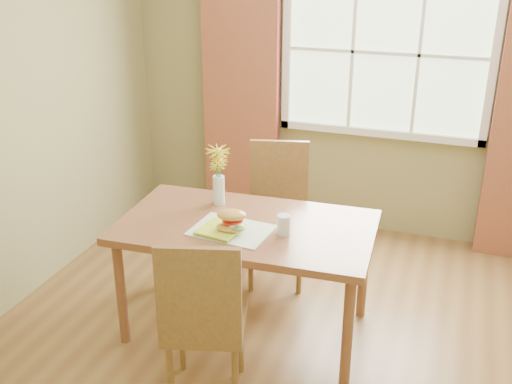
{
  "coord_description": "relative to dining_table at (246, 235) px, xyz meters",
  "views": [
    {
      "loc": [
        0.59,
        -2.8,
        2.3
      ],
      "look_at": [
        -0.45,
        0.15,
        0.97
      ],
      "focal_mm": 42.0,
      "sensor_mm": 36.0,
      "label": 1
    }
  ],
  "objects": [
    {
      "name": "dining_table",
      "position": [
        0.0,
        0.0,
        0.0
      ],
      "size": [
        1.55,
        0.93,
        0.74
      ],
      "rotation": [
        0.0,
        0.0,
        0.05
      ],
      "color": "brown",
      "rests_on": "room"
    },
    {
      "name": "water_glass",
      "position": [
        0.25,
        -0.05,
        0.13
      ],
      "size": [
        0.08,
        0.08,
        0.12
      ],
      "color": "silver",
      "rests_on": "dining_table"
    },
    {
      "name": "curtain_left",
      "position": [
        -0.63,
        1.58,
        0.44
      ],
      "size": [
        0.65,
        0.08,
        2.2
      ],
      "primitive_type": "cube",
      "color": "maroon",
      "rests_on": "room"
    },
    {
      "name": "chair_near",
      "position": [
        0.02,
        -0.7,
        -0.12
      ],
      "size": [
        0.51,
        0.51,
        0.99
      ],
      "rotation": [
        0.0,
        0.0,
        0.28
      ],
      "color": "brown",
      "rests_on": "room"
    },
    {
      "name": "chair_far",
      "position": [
        -0.02,
        0.7,
        -0.11
      ],
      "size": [
        0.51,
        0.51,
        1.0
      ],
      "rotation": [
        0.0,
        0.0,
        0.25
      ],
      "color": "brown",
      "rests_on": "room"
    },
    {
      "name": "placemat",
      "position": [
        -0.05,
        -0.11,
        0.08
      ],
      "size": [
        0.48,
        0.37,
        0.01
      ],
      "primitive_type": "cube",
      "rotation": [
        0.0,
        0.0,
        -0.09
      ],
      "color": "beige",
      "rests_on": "dining_table"
    },
    {
      "name": "plate",
      "position": [
        -0.1,
        -0.16,
        0.09
      ],
      "size": [
        0.26,
        0.26,
        0.01
      ],
      "primitive_type": "cube",
      "rotation": [
        0.0,
        0.0,
        -0.15
      ],
      "color": "#B8D134",
      "rests_on": "placemat"
    },
    {
      "name": "window",
      "position": [
        0.52,
        1.67,
        0.84
      ],
      "size": [
        1.62,
        0.06,
        1.32
      ],
      "color": "beige",
      "rests_on": "room"
    },
    {
      "name": "croissant_sandwich",
      "position": [
        -0.03,
        -0.15,
        0.16
      ],
      "size": [
        0.2,
        0.15,
        0.13
      ],
      "rotation": [
        0.0,
        0.0,
        0.21
      ],
      "color": "#CA8E45",
      "rests_on": "plate"
    },
    {
      "name": "room",
      "position": [
        0.52,
        -0.2,
        0.69
      ],
      "size": [
        4.24,
        3.84,
        2.74
      ],
      "color": "brown",
      "rests_on": "ground"
    },
    {
      "name": "flower_vase",
      "position": [
        -0.27,
        0.22,
        0.32
      ],
      "size": [
        0.16,
        0.16,
        0.39
      ],
      "color": "silver",
      "rests_on": "dining_table"
    }
  ]
}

